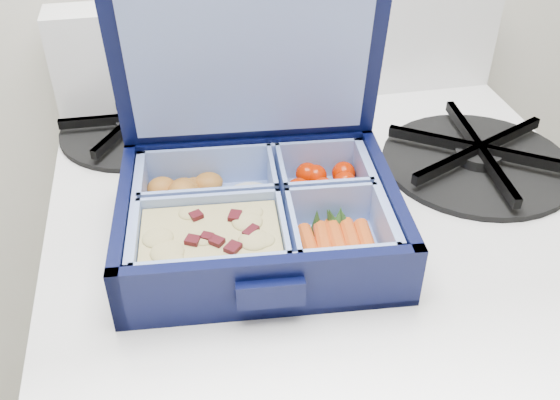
{
  "coord_description": "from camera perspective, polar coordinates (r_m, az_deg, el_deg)",
  "views": [
    {
      "loc": [
        -0.25,
        1.24,
        1.18
      ],
      "look_at": [
        -0.16,
        1.68,
        0.85
      ],
      "focal_mm": 40.0,
      "sensor_mm": 36.0,
      "label": 1
    }
  ],
  "objects": [
    {
      "name": "bento_box",
      "position": [
        0.55,
        -1.92,
        -1.55
      ],
      "size": [
        0.25,
        0.21,
        0.06
      ],
      "primitive_type": null,
      "rotation": [
        0.0,
        0.0,
        -0.08
      ],
      "color": "black",
      "rests_on": "stove"
    },
    {
      "name": "fork",
      "position": [
        0.66,
        -3.47,
        3.18
      ],
      "size": [
        0.08,
        0.16,
        0.01
      ],
      "primitive_type": null,
      "rotation": [
        0.0,
        0.0,
        -0.37
      ],
      "color": "silver",
      "rests_on": "stove"
    },
    {
      "name": "burner_grate",
      "position": [
        0.69,
        17.7,
        4.06
      ],
      "size": [
        0.27,
        0.27,
        0.03
      ],
      "primitive_type": "cylinder",
      "rotation": [
        0.0,
        0.0,
        0.43
      ],
      "color": "black",
      "rests_on": "stove"
    },
    {
      "name": "burner_grate_rear",
      "position": [
        0.74,
        -13.01,
        6.78
      ],
      "size": [
        0.18,
        0.18,
        0.02
      ],
      "primitive_type": "cylinder",
      "rotation": [
        0.0,
        0.0,
        -0.02
      ],
      "color": "black",
      "rests_on": "stove"
    }
  ]
}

